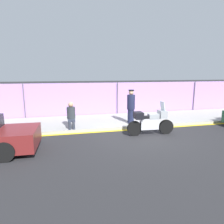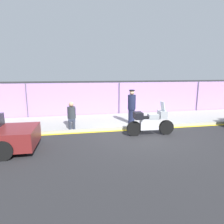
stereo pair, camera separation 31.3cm
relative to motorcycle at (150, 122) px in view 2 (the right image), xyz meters
The scene contains 7 objects.
ground_plane 0.76m from the motorcycle, behind, with size 120.00×120.00×0.00m, color #262628.
sidewalk 2.80m from the motorcycle, 98.79° to the left, with size 42.55×3.32×0.15m.
curb_paint_stripe 1.22m from the motorcycle, 113.53° to the left, with size 42.55×0.18×0.01m.
storefront_fence 4.51m from the motorcycle, 95.37° to the left, with size 40.42×0.17×2.19m.
motorcycle is the anchor object (origin of this frame).
officer_standing 1.77m from the motorcycle, 102.94° to the left, with size 0.41×0.41×1.80m.
person_seated_on_curb 3.83m from the motorcycle, 156.74° to the left, with size 0.41×0.67×1.28m.
Camera 2 is at (-3.00, -8.29, 2.84)m, focal length 32.00 mm.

